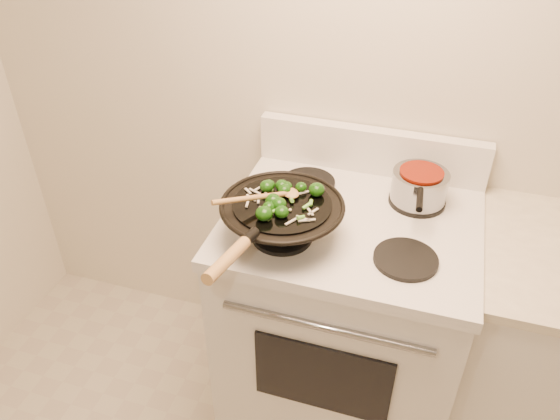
% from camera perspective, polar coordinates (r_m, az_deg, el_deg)
% --- Properties ---
extents(stove, '(0.78, 0.67, 1.08)m').
position_cam_1_polar(stove, '(2.00, 6.56, -11.29)').
color(stove, white).
rests_on(stove, ground).
extents(wok, '(0.36, 0.59, 0.18)m').
position_cam_1_polar(wok, '(1.56, 0.16, -0.83)').
color(wok, black).
rests_on(wok, stove).
extents(stirfry, '(0.24, 0.20, 0.04)m').
position_cam_1_polar(stirfry, '(1.53, 0.15, 1.36)').
color(stirfry, '#113B09').
rests_on(stirfry, wok).
extents(wooden_spoon, '(0.21, 0.22, 0.07)m').
position_cam_1_polar(wooden_spoon, '(1.52, -1.14, 1.51)').
color(wooden_spoon, '#AB7B43').
rests_on(wooden_spoon, wok).
extents(saucepan, '(0.18, 0.28, 0.10)m').
position_cam_1_polar(saucepan, '(1.77, 14.36, 2.47)').
color(saucepan, gray).
rests_on(saucepan, stove).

